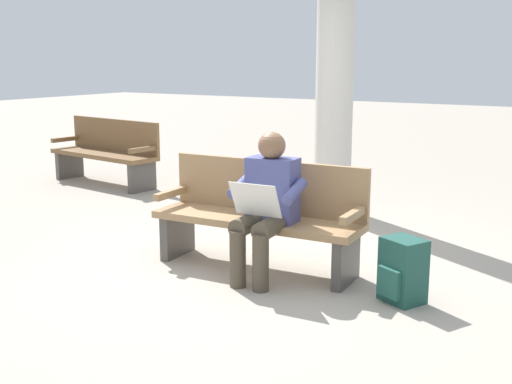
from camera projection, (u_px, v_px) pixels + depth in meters
name	position (u px, v px, depth m)	size (l,w,h in m)	color
ground_plane	(256.00, 268.00, 5.45)	(40.00, 40.00, 0.00)	#A89E8E
bench_near	(260.00, 214.00, 5.42)	(1.82, 0.58, 0.90)	#9E7A51
person_seated	(266.00, 202.00, 5.10)	(0.59, 0.59, 1.18)	#474C84
backpack	(402.00, 271.00, 4.67)	(0.37, 0.36, 0.48)	#1E4C42
bench_far	(107.00, 151.00, 9.01)	(1.85, 0.71, 0.90)	brown
support_pillar	(336.00, 32.00, 7.06)	(0.42, 0.42, 4.06)	beige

